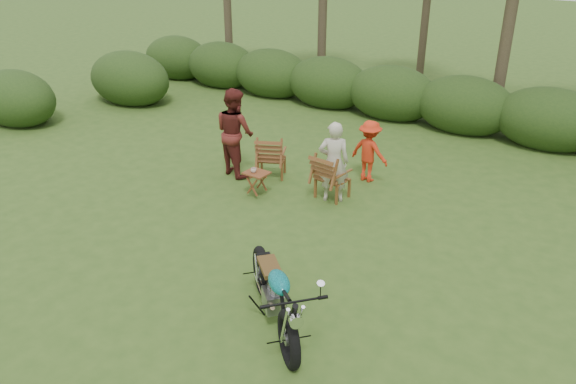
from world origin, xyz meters
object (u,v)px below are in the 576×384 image
Objects in this scene: lawn_chair_left at (272,176)px; side_table at (257,184)px; lawn_chair_right at (332,197)px; adult_a at (332,200)px; child at (367,180)px; cup at (254,170)px; adult_b at (237,173)px; motorcycle at (274,321)px.

side_table is (0.30, -0.91, 0.24)m from lawn_chair_left.
side_table reaches higher than lawn_chair_right.
side_table is at bearing -3.91° from adult_a.
cup is at bearing 57.97° from child.
lawn_chair_left is 1.88× the size of side_table.
lawn_chair_right is 1.13m from child.
motorcycle is at bearing 151.65° from adult_b.
adult_a is (1.32, 0.64, -0.24)m from side_table.
adult_a reaches higher than child.
side_table is at bearing 165.54° from adult_b.
lawn_chair_left is at bearing -39.40° from adult_a.
adult_b reaches higher than adult_a.
cup reaches higher than lawn_chair_right.
adult_b reaches higher than child.
adult_a is (1.36, 0.68, -0.53)m from cup.
motorcycle is 19.26× the size of cup.
motorcycle reaches higher than cup.
side_table is at bearing 39.62° from cup.
adult_b is at bearing 8.28° from lawn_chair_right.
cup is (0.26, -0.95, 0.53)m from lawn_chair_left.
cup is at bearing 78.80° from lawn_chair_left.
child is (-1.05, 4.80, 0.00)m from motorcycle.
lawn_chair_right is 1.89× the size of side_table.
side_table is at bearing 81.91° from lawn_chair_left.
side_table reaches higher than lawn_chair_left.
motorcycle is 4.91m from child.
adult_b is at bearing 175.55° from motorcycle.
side_table is 0.31× the size of adult_a.
motorcycle is 1.15× the size of adult_b.
lawn_chair_left is 0.77m from adult_b.
motorcycle is at bearing -48.84° from cup.
adult_b is at bearing -29.44° from adult_a.
lawn_chair_right reaches higher than lawn_chair_left.
motorcycle is 1.35× the size of adult_a.
adult_a is at bearing 26.45° from cup.
side_table is 1.22m from adult_b.
adult_b is at bearing -4.41° from lawn_chair_left.
motorcycle is 3.90m from cup.
side_table is 1.48m from adult_a.
adult_a is (-1.19, 3.59, 0.00)m from motorcycle.
motorcycle reaches higher than side_table.
adult_b is at bearing 32.82° from child.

